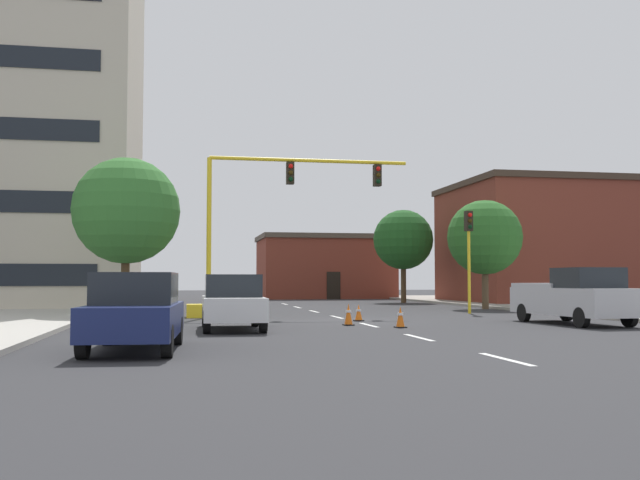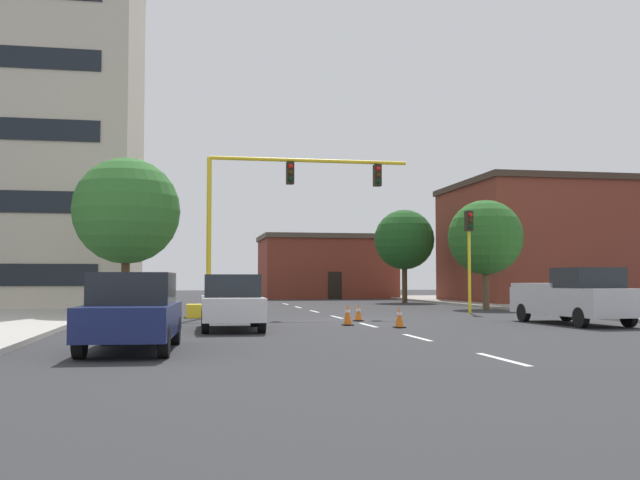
{
  "view_description": "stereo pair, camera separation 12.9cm",
  "coord_description": "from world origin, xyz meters",
  "px_view_note": "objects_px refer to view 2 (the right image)",
  "views": [
    {
      "loc": [
        -6.27,
        -27.63,
        1.59
      ],
      "look_at": [
        -0.49,
        3.71,
        3.32
      ],
      "focal_mm": 40.83,
      "sensor_mm": 36.0,
      "label": 1
    },
    {
      "loc": [
        -6.14,
        -27.66,
        1.59
      ],
      "look_at": [
        -0.49,
        3.71,
        3.32
      ],
      "focal_mm": 40.83,
      "sensor_mm": 36.0,
      "label": 2
    }
  ],
  "objects_px": {
    "tree_right_mid": "(485,237)",
    "traffic_cone_roadside_a": "(348,315)",
    "tree_right_far": "(404,240)",
    "pickup_truck_silver": "(574,297)",
    "traffic_cone_roadside_b": "(399,317)",
    "sedan_white_mid_left": "(232,302)",
    "tree_left_near": "(126,211)",
    "traffic_cone_roadside_c": "(258,311)",
    "traffic_light_pole_right": "(469,238)",
    "traffic_signal_gantry": "(238,263)",
    "traffic_cone_roadside_d": "(358,313)",
    "sedan_navy_near_left": "(133,311)"
  },
  "relations": [
    {
      "from": "tree_right_mid",
      "to": "traffic_cone_roadside_a",
      "type": "height_order",
      "value": "tree_right_mid"
    },
    {
      "from": "tree_right_far",
      "to": "pickup_truck_silver",
      "type": "xyz_separation_m",
      "value": [
        -1.15,
        -24.31,
        -3.33
      ]
    },
    {
      "from": "tree_right_mid",
      "to": "traffic_cone_roadside_b",
      "type": "relative_size",
      "value": 8.36
    },
    {
      "from": "pickup_truck_silver",
      "to": "sedan_white_mid_left",
      "type": "distance_m",
      "value": 12.08
    },
    {
      "from": "tree_left_near",
      "to": "traffic_cone_roadside_c",
      "type": "xyz_separation_m",
      "value": [
        5.45,
        -2.62,
        -4.19
      ]
    },
    {
      "from": "tree_left_near",
      "to": "tree_right_mid",
      "type": "bearing_deg",
      "value": 14.58
    },
    {
      "from": "traffic_light_pole_right",
      "to": "pickup_truck_silver",
      "type": "height_order",
      "value": "traffic_light_pole_right"
    },
    {
      "from": "traffic_signal_gantry",
      "to": "sedan_white_mid_left",
      "type": "relative_size",
      "value": 2.11
    },
    {
      "from": "pickup_truck_silver",
      "to": "traffic_cone_roadside_d",
      "type": "height_order",
      "value": "pickup_truck_silver"
    },
    {
      "from": "traffic_cone_roadside_b",
      "to": "traffic_cone_roadside_d",
      "type": "height_order",
      "value": "traffic_cone_roadside_b"
    },
    {
      "from": "tree_left_near",
      "to": "pickup_truck_silver",
      "type": "xyz_separation_m",
      "value": [
        16.07,
        -8.3,
        -3.54
      ]
    },
    {
      "from": "tree_left_near",
      "to": "traffic_cone_roadside_c",
      "type": "bearing_deg",
      "value": -25.68
    },
    {
      "from": "tree_right_far",
      "to": "traffic_cone_roadside_a",
      "type": "xyz_separation_m",
      "value": [
        -9.14,
        -23.42,
        -3.93
      ]
    },
    {
      "from": "traffic_light_pole_right",
      "to": "tree_right_far",
      "type": "relative_size",
      "value": 0.75
    },
    {
      "from": "tree_right_mid",
      "to": "tree_left_near",
      "type": "distance_m",
      "value": 18.97
    },
    {
      "from": "pickup_truck_silver",
      "to": "traffic_cone_roadside_d",
      "type": "xyz_separation_m",
      "value": [
        -7.02,
        3.42,
        -0.66
      ]
    },
    {
      "from": "pickup_truck_silver",
      "to": "tree_left_near",
      "type": "bearing_deg",
      "value": 152.69
    },
    {
      "from": "tree_left_near",
      "to": "traffic_cone_roadside_c",
      "type": "relative_size",
      "value": 10.07
    },
    {
      "from": "tree_right_mid",
      "to": "sedan_white_mid_left",
      "type": "height_order",
      "value": "tree_right_mid"
    },
    {
      "from": "sedan_navy_near_left",
      "to": "traffic_cone_roadside_a",
      "type": "xyz_separation_m",
      "value": [
        6.63,
        7.93,
        -0.51
      ]
    },
    {
      "from": "traffic_light_pole_right",
      "to": "pickup_truck_silver",
      "type": "distance_m",
      "value": 8.84
    },
    {
      "from": "pickup_truck_silver",
      "to": "traffic_cone_roadside_a",
      "type": "relative_size",
      "value": 7.25
    },
    {
      "from": "tree_right_mid",
      "to": "traffic_cone_roadside_a",
      "type": "bearing_deg",
      "value": -130.1
    },
    {
      "from": "traffic_cone_roadside_b",
      "to": "sedan_navy_near_left",
      "type": "bearing_deg",
      "value": -141.4
    },
    {
      "from": "traffic_signal_gantry",
      "to": "sedan_navy_near_left",
      "type": "relative_size",
      "value": 2.07
    },
    {
      "from": "traffic_light_pole_right",
      "to": "sedan_navy_near_left",
      "type": "bearing_deg",
      "value": -132.36
    },
    {
      "from": "sedan_white_mid_left",
      "to": "tree_right_mid",
      "type": "bearing_deg",
      "value": 43.59
    },
    {
      "from": "traffic_cone_roadside_b",
      "to": "traffic_cone_roadside_c",
      "type": "distance_m",
      "value": 7.49
    },
    {
      "from": "pickup_truck_silver",
      "to": "traffic_cone_roadside_b",
      "type": "distance_m",
      "value": 6.64
    },
    {
      "from": "tree_right_mid",
      "to": "traffic_cone_roadside_c",
      "type": "bearing_deg",
      "value": -150.18
    },
    {
      "from": "pickup_truck_silver",
      "to": "traffic_light_pole_right",
      "type": "bearing_deg",
      "value": 93.34
    },
    {
      "from": "traffic_signal_gantry",
      "to": "tree_right_mid",
      "type": "relative_size",
      "value": 1.63
    },
    {
      "from": "tree_right_far",
      "to": "tree_left_near",
      "type": "bearing_deg",
      "value": -137.1
    },
    {
      "from": "tree_right_mid",
      "to": "tree_right_far",
      "type": "distance_m",
      "value": 11.3
    },
    {
      "from": "pickup_truck_silver",
      "to": "traffic_cone_roadside_a",
      "type": "height_order",
      "value": "pickup_truck_silver"
    },
    {
      "from": "traffic_light_pole_right",
      "to": "traffic_cone_roadside_b",
      "type": "xyz_separation_m",
      "value": [
        -6.09,
        -9.08,
        -3.18
      ]
    },
    {
      "from": "tree_left_near",
      "to": "tree_right_far",
      "type": "height_order",
      "value": "tree_left_near"
    },
    {
      "from": "traffic_light_pole_right",
      "to": "traffic_cone_roadside_c",
      "type": "xyz_separation_m",
      "value": [
        -10.13,
        -2.77,
        -3.2
      ]
    },
    {
      "from": "sedan_navy_near_left",
      "to": "traffic_cone_roadside_d",
      "type": "bearing_deg",
      "value": 53.99
    },
    {
      "from": "traffic_signal_gantry",
      "to": "traffic_cone_roadside_c",
      "type": "xyz_separation_m",
      "value": [
        0.72,
        -1.52,
        -1.94
      ]
    },
    {
      "from": "tree_right_mid",
      "to": "pickup_truck_silver",
      "type": "distance_m",
      "value": 13.57
    },
    {
      "from": "pickup_truck_silver",
      "to": "traffic_cone_roadside_b",
      "type": "height_order",
      "value": "pickup_truck_silver"
    },
    {
      "from": "traffic_cone_roadside_a",
      "to": "traffic_cone_roadside_d",
      "type": "relative_size",
      "value": 1.2
    },
    {
      "from": "traffic_cone_roadside_c",
      "to": "traffic_cone_roadside_a",
      "type": "bearing_deg",
      "value": -61.19
    },
    {
      "from": "tree_right_mid",
      "to": "tree_left_near",
      "type": "bearing_deg",
      "value": -165.42
    },
    {
      "from": "traffic_signal_gantry",
      "to": "sedan_navy_near_left",
      "type": "distance_m",
      "value": 14.68
    },
    {
      "from": "tree_right_mid",
      "to": "pickup_truck_silver",
      "type": "xyz_separation_m",
      "value": [
        -2.27,
        -13.07,
        -2.87
      ]
    },
    {
      "from": "traffic_signal_gantry",
      "to": "sedan_white_mid_left",
      "type": "bearing_deg",
      "value": -95.3
    },
    {
      "from": "pickup_truck_silver",
      "to": "traffic_cone_roadside_b",
      "type": "relative_size",
      "value": 7.86
    },
    {
      "from": "traffic_light_pole_right",
      "to": "tree_right_far",
      "type": "height_order",
      "value": "tree_right_far"
    }
  ]
}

